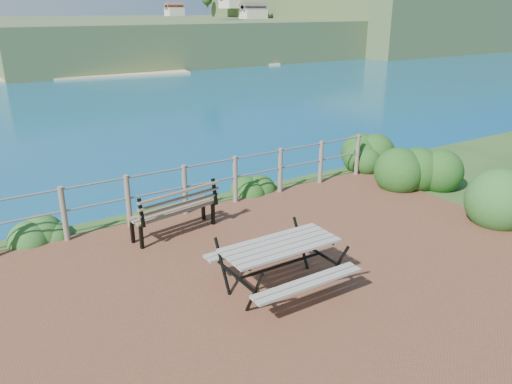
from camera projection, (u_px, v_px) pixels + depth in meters
ground at (284, 288)px, 7.35m from camera, size 10.00×7.00×0.12m
safety_railing at (185, 187)px, 9.80m from camera, size 9.40×0.10×1.00m
distant_bay at (328, 20)px, 255.54m from camera, size 290.00×232.36×24.00m
picnic_table at (280, 261)px, 7.16m from camera, size 1.70×1.47×0.71m
park_bench at (173, 203)px, 8.89m from camera, size 1.69×0.67×0.93m
shrub_right_front at (418, 188)px, 11.40m from camera, size 1.58×1.58×2.23m
shrub_right_edge at (369, 167)px, 12.93m from camera, size 1.07×1.07×1.53m
shrub_lip_west at (36, 234)px, 9.09m from camera, size 0.85×0.85×0.63m
shrub_lip_east at (253, 190)px, 11.32m from camera, size 0.77×0.77×0.50m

